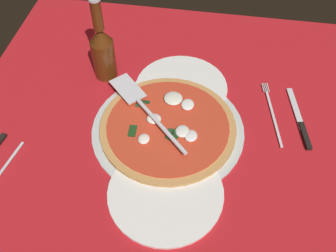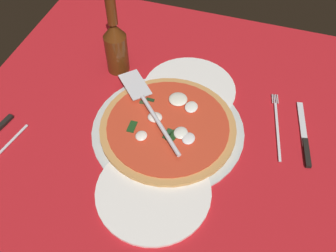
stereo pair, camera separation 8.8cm
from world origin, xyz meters
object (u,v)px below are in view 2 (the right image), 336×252
at_px(pizza, 168,126).
at_px(place_setting_far, 291,133).
at_px(beer_bottle, 116,44).
at_px(dinner_plate_right, 153,191).
at_px(dinner_plate_left, 189,89).
at_px(pizza_server, 148,106).

xyz_separation_m(pizza, place_setting_far, (-0.08, 0.28, -0.01)).
distance_m(pizza, beer_bottle, 0.26).
distance_m(dinner_plate_right, place_setting_far, 0.36).
xyz_separation_m(dinner_plate_left, dinner_plate_right, (0.31, 0.01, 0.00)).
relative_size(pizza, place_setting_far, 1.47).
distance_m(pizza_server, place_setting_far, 0.35).
bearing_deg(pizza_server, dinner_plate_left, -76.92).
bearing_deg(pizza_server, dinner_plate_right, 157.84).
bearing_deg(pizza_server, place_setting_far, -126.37).
height_order(pizza_server, beer_bottle, beer_bottle).
relative_size(dinner_plate_left, dinner_plate_right, 0.98).
bearing_deg(dinner_plate_right, pizza_server, -157.77).
bearing_deg(beer_bottle, pizza, 50.18).
bearing_deg(place_setting_far, pizza_server, 86.77).
relative_size(dinner_plate_right, pizza_server, 1.06).
xyz_separation_m(pizza_server, place_setting_far, (-0.05, 0.34, -0.03)).
xyz_separation_m(dinner_plate_right, beer_bottle, (-0.33, -0.22, 0.08)).
height_order(pizza, beer_bottle, beer_bottle).
bearing_deg(pizza_server, pizza, -161.20).
bearing_deg(place_setting_far, beer_bottle, 68.74).
relative_size(dinner_plate_right, beer_bottle, 1.04).
xyz_separation_m(dinner_plate_left, place_setting_far, (0.06, 0.27, -0.00)).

